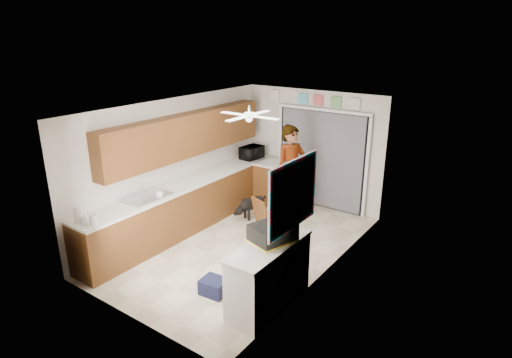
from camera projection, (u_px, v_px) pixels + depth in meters
The scene contains 40 objects.
floor at pixel (243, 245), 7.69m from camera, with size 5.00×5.00×0.00m, color beige.
ceiling at pixel (242, 106), 6.87m from camera, with size 5.00×5.00×0.00m, color white.
wall_back at pixel (312, 149), 9.21m from camera, with size 3.20×3.20×0.00m, color beige.
wall_front at pixel (123, 234), 5.35m from camera, with size 3.20×3.20×0.00m, color beige.
wall_left at pixel (176, 164), 8.15m from camera, with size 5.00×5.00×0.00m, color beige.
wall_right at pixel (328, 200), 6.41m from camera, with size 5.00×5.00×0.00m, color beige.
left_base_cabinets at pixel (189, 206), 8.25m from camera, with size 0.60×4.80×0.90m, color brown.
left_countertop at pixel (188, 183), 8.09m from camera, with size 0.62×4.80×0.04m, color white.
upper_cabinets at pixel (187, 135), 8.04m from camera, with size 0.32×4.00×0.80m, color brown.
sink_basin at pixel (147, 197), 7.31m from camera, with size 0.50×0.76×0.06m, color silver.
faucet at pixel (139, 190), 7.38m from camera, with size 0.03×0.03×0.22m, color silver.
peninsula_base at pixel (279, 185), 9.36m from camera, with size 1.00×0.60×0.90m, color brown.
peninsula_top at pixel (280, 165), 9.20m from camera, with size 1.04×0.64×0.04m, color white.
back_opening_recess at pixel (321, 160), 9.11m from camera, with size 2.00×0.06×2.10m, color black.
curtain_panel at pixel (321, 160), 9.08m from camera, with size 1.90×0.03×2.05m, color slate.
door_trim_left at pixel (280, 153), 9.65m from camera, with size 0.06×0.04×2.10m, color white.
door_trim_right at pixel (367, 168), 8.54m from camera, with size 0.06×0.04×2.10m, color white.
door_trim_head at pixel (323, 110), 8.74m from camera, with size 2.10×0.04×0.06m, color white.
header_frame_1 at pixel (303, 99), 8.98m from camera, with size 0.22×0.02×0.22m, color #53C1DF.
header_frame_2 at pixel (318, 100), 8.79m from camera, with size 0.22×0.02×0.22m, color #DA5261.
header_frame_3 at pixel (336, 102), 8.57m from camera, with size 0.22×0.02×0.22m, color #66B26A.
header_frame_4 at pixel (355, 104), 8.35m from camera, with size 0.22×0.02×0.22m, color silver.
route66_sign at pixel (275, 96), 9.36m from camera, with size 0.22×0.02×0.26m, color silver.
right_counter_base at pixel (269, 277), 5.88m from camera, with size 0.50×1.40×0.90m, color white.
right_counter_top at pixel (269, 246), 5.73m from camera, with size 0.54×1.44×0.04m, color white.
abstract_painting at pixel (293, 195), 5.52m from camera, with size 0.03×1.15×0.95m, color #EE577B.
ceiling_fan at pixel (249, 116), 7.08m from camera, with size 1.14×1.14×0.24m, color white.
microwave at pixel (252, 152), 9.54m from camera, with size 0.51×0.35×0.28m, color black.
cup at pixel (160, 194), 7.36m from camera, with size 0.12×0.12×0.10m, color white.
jar_a at pixel (93, 220), 6.29m from camera, with size 0.11×0.11×0.16m, color silver.
jar_b at pixel (84, 221), 6.31m from camera, with size 0.08×0.08×0.12m, color silver.
paper_towel_roll at pixel (78, 214), 6.35m from camera, with size 0.13×0.13×0.27m, color white.
suitcase at pixel (273, 233), 5.79m from camera, with size 0.43×0.58×0.25m, color black.
suitcase_rim at pixel (273, 240), 5.83m from camera, with size 0.44×0.58×0.02m, color yellow.
suitcase_lid at pixel (284, 209), 5.93m from camera, with size 0.42×0.03×0.50m, color black.
cardboard_box at pixel (247, 291), 6.15m from camera, with size 0.34×0.26×0.21m, color #9C5F31.
navy_crate at pixel (214, 286), 6.25m from camera, with size 0.38×0.31×0.23m, color black.
cabinet_door_panel at pixel (261, 214), 8.22m from camera, with size 0.43×0.03×0.64m, color brown.
man at pixel (291, 173), 8.54m from camera, with size 0.70×0.46×1.93m, color white.
dog at pixel (253, 207), 8.75m from camera, with size 0.26×0.60×0.47m, color black.
Camera 1 is at (4.15, -5.48, 3.65)m, focal length 30.00 mm.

